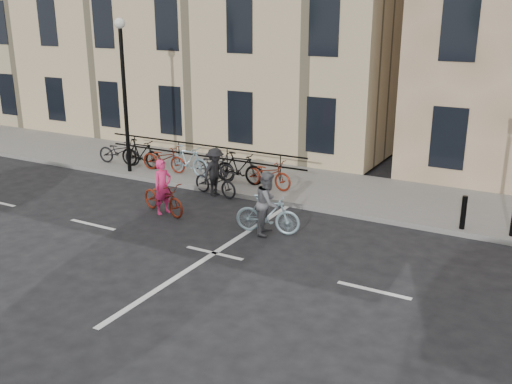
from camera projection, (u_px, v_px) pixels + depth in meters
The scene contains 9 objects.
ground at pixel (214, 253), 13.84m from camera, with size 120.00×120.00×0.00m, color black.
sidewalk at pixel (213, 172), 20.67m from camera, with size 46.00×4.00×0.15m, color slate.
building_west at pixel (203, 22), 27.31m from camera, with size 20.00×10.00×10.00m, color tan.
lamp_post at pixel (123, 77), 19.48m from camera, with size 0.36×0.36×5.28m.
bollard_east at pixel (464, 213), 14.87m from camera, with size 0.14×0.14×0.90m, color black.
parked_bikes at pixel (189, 161), 19.87m from camera, with size 8.30×1.23×1.05m.
cyclist_pink at pixel (163, 195), 16.46m from camera, with size 1.90×1.08×1.60m.
cyclist_grey at pixel (268, 209), 14.92m from camera, with size 1.81×0.94×1.69m.
cyclist_dark at pixel (215, 177), 18.07m from camera, with size 1.82×1.09×1.55m.
Camera 1 is at (7.10, -10.64, 5.57)m, focal length 40.00 mm.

